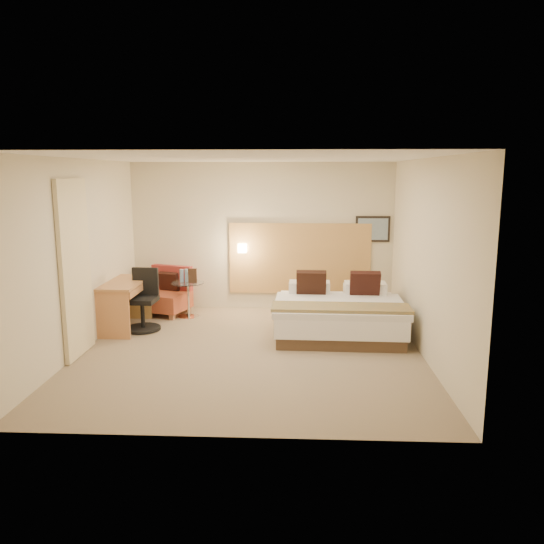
{
  "coord_description": "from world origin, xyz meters",
  "views": [
    {
      "loc": [
        0.64,
        -7.19,
        2.5
      ],
      "look_at": [
        0.27,
        0.68,
        1.03
      ],
      "focal_mm": 35.0,
      "sensor_mm": 36.0,
      "label": 1
    }
  ],
  "objects_px": {
    "side_table": "(188,298)",
    "desk_chair": "(143,305)",
    "bed": "(338,314)",
    "lounge_chair": "(166,295)",
    "desk": "(126,291)"
  },
  "relations": [
    {
      "from": "bed",
      "to": "lounge_chair",
      "type": "distance_m",
      "value": 3.19
    },
    {
      "from": "lounge_chair",
      "to": "desk_chair",
      "type": "xyz_separation_m",
      "value": [
        -0.12,
        -1.01,
        0.07
      ]
    },
    {
      "from": "bed",
      "to": "desk_chair",
      "type": "bearing_deg",
      "value": 179.34
    },
    {
      "from": "bed",
      "to": "desk_chair",
      "type": "height_order",
      "value": "desk_chair"
    },
    {
      "from": "side_table",
      "to": "desk_chair",
      "type": "height_order",
      "value": "desk_chair"
    },
    {
      "from": "bed",
      "to": "desk",
      "type": "distance_m",
      "value": 3.43
    },
    {
      "from": "lounge_chair",
      "to": "side_table",
      "type": "distance_m",
      "value": 0.52
    },
    {
      "from": "lounge_chair",
      "to": "side_table",
      "type": "bearing_deg",
      "value": -29.79
    },
    {
      "from": "bed",
      "to": "side_table",
      "type": "distance_m",
      "value": 2.67
    },
    {
      "from": "bed",
      "to": "side_table",
      "type": "height_order",
      "value": "bed"
    },
    {
      "from": "lounge_chair",
      "to": "desk",
      "type": "xyz_separation_m",
      "value": [
        -0.41,
        -0.96,
        0.28
      ]
    },
    {
      "from": "desk",
      "to": "desk_chair",
      "type": "height_order",
      "value": "desk_chair"
    },
    {
      "from": "bed",
      "to": "lounge_chair",
      "type": "relative_size",
      "value": 2.08
    },
    {
      "from": "desk",
      "to": "desk_chair",
      "type": "bearing_deg",
      "value": -10.99
    },
    {
      "from": "desk_chair",
      "to": "desk",
      "type": "bearing_deg",
      "value": 169.01
    }
  ]
}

